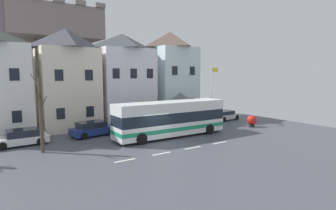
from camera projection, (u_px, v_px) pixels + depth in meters
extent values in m
cube|color=#474A54|center=(163.00, 145.00, 23.41)|extent=(40.00, 60.00, 0.06)
cube|color=silver|center=(125.00, 160.00, 19.11)|extent=(1.60, 0.20, 0.01)
cube|color=silver|center=(162.00, 154.00, 20.75)|extent=(1.60, 0.20, 0.01)
cube|color=silver|center=(193.00, 148.00, 22.40)|extent=(1.60, 0.20, 0.01)
cube|color=silver|center=(220.00, 143.00, 24.05)|extent=(1.60, 0.20, 0.01)
cube|color=black|center=(17.00, 117.00, 25.09)|extent=(0.80, 0.06, 1.10)
cube|color=black|center=(14.00, 74.00, 24.66)|extent=(0.80, 0.06, 1.10)
cube|color=silver|center=(68.00, 89.00, 30.09)|extent=(5.88, 5.63, 8.71)
pyramid|color=#3D3C46|center=(66.00, 38.00, 29.49)|extent=(5.88, 5.63, 2.11)
cube|color=black|center=(61.00, 114.00, 27.18)|extent=(0.80, 0.06, 1.10)
cube|color=black|center=(90.00, 111.00, 28.79)|extent=(0.80, 0.06, 1.10)
cube|color=black|center=(59.00, 75.00, 26.76)|extent=(0.80, 0.06, 1.10)
cube|color=black|center=(89.00, 75.00, 28.37)|extent=(0.80, 0.06, 1.10)
cube|color=white|center=(123.00, 86.00, 33.76)|extent=(6.36, 5.78, 8.97)
pyramid|color=#3D4449|center=(122.00, 42.00, 33.16)|extent=(6.36, 5.78, 1.82)
cube|color=black|center=(117.00, 109.00, 30.44)|extent=(0.80, 0.06, 1.10)
cube|color=black|center=(134.00, 108.00, 31.60)|extent=(0.80, 0.06, 1.10)
cube|color=black|center=(150.00, 106.00, 32.76)|extent=(0.80, 0.06, 1.10)
cube|color=black|center=(116.00, 73.00, 30.00)|extent=(0.80, 0.06, 1.10)
cube|color=black|center=(134.00, 73.00, 31.16)|extent=(0.80, 0.06, 1.10)
cube|color=black|center=(150.00, 73.00, 32.33)|extent=(0.80, 0.06, 1.10)
cube|color=silver|center=(170.00, 83.00, 37.78)|extent=(5.56, 6.19, 9.50)
pyramid|color=brown|center=(170.00, 40.00, 37.13)|extent=(5.56, 6.19, 2.14)
cube|color=black|center=(175.00, 104.00, 34.70)|extent=(0.80, 0.06, 1.10)
cube|color=black|center=(192.00, 102.00, 36.23)|extent=(0.80, 0.06, 1.10)
cube|color=black|center=(175.00, 71.00, 34.24)|extent=(0.80, 0.06, 1.10)
cube|color=black|center=(192.00, 71.00, 35.77)|extent=(0.80, 0.06, 1.10)
cone|color=#5C564B|center=(52.00, 71.00, 50.22)|extent=(36.73, 36.73, 13.02)
cube|color=slate|center=(50.00, 26.00, 49.32)|extent=(14.92, 14.92, 5.14)
cube|color=slate|center=(59.00, 0.00, 42.81)|extent=(1.66, 0.70, 0.74)
cube|color=slate|center=(80.00, 3.00, 44.63)|extent=(1.66, 0.70, 0.74)
cube|color=slate|center=(100.00, 6.00, 46.45)|extent=(1.66, 0.70, 0.74)
cube|color=white|center=(171.00, 128.00, 26.41)|extent=(11.26, 2.61, 1.19)
cube|color=#1E8C60|center=(171.00, 127.00, 26.41)|extent=(11.28, 2.63, 0.36)
cube|color=#19232D|center=(171.00, 117.00, 26.29)|extent=(11.16, 2.56, 1.00)
cube|color=white|center=(171.00, 106.00, 26.18)|extent=(11.26, 2.61, 0.94)
cube|color=#19232D|center=(215.00, 112.00, 29.36)|extent=(0.07, 2.14, 0.96)
cylinder|color=black|center=(194.00, 125.00, 29.55)|extent=(1.00, 0.29, 1.00)
cylinder|color=black|center=(209.00, 129.00, 27.52)|extent=(1.00, 0.29, 1.00)
cylinder|color=black|center=(129.00, 134.00, 25.39)|extent=(1.00, 0.29, 1.00)
cylinder|color=black|center=(141.00, 139.00, 23.36)|extent=(1.00, 0.29, 1.00)
cylinder|color=#473D33|center=(161.00, 115.00, 32.15)|extent=(0.14, 0.14, 2.40)
cylinder|color=#473D33|center=(183.00, 113.00, 33.96)|extent=(0.14, 0.14, 2.40)
cylinder|color=#473D33|center=(177.00, 119.00, 29.42)|extent=(0.14, 0.14, 2.40)
cylinder|color=#473D33|center=(201.00, 116.00, 31.23)|extent=(0.14, 0.14, 2.40)
pyramid|color=#4D5756|center=(180.00, 99.00, 31.47)|extent=(3.60, 3.60, 1.50)
cube|color=silver|center=(225.00, 116.00, 35.98)|extent=(4.15, 2.20, 0.59)
cube|color=#1E232D|center=(224.00, 112.00, 35.80)|extent=(2.54, 1.83, 0.47)
cylinder|color=black|center=(226.00, 116.00, 37.50)|extent=(0.66, 0.26, 0.64)
cylinder|color=black|center=(237.00, 117.00, 36.15)|extent=(0.66, 0.26, 0.64)
cylinder|color=black|center=(213.00, 118.00, 35.84)|extent=(0.66, 0.26, 0.64)
cylinder|color=black|center=(224.00, 119.00, 34.50)|extent=(0.66, 0.26, 0.64)
cube|color=silver|center=(21.00, 140.00, 23.14)|extent=(4.30, 2.04, 0.58)
cube|color=#1E232D|center=(23.00, 133.00, 23.20)|extent=(2.60, 1.76, 0.58)
cylinder|color=black|center=(2.00, 146.00, 21.62)|extent=(0.65, 0.22, 0.64)
cylinder|color=black|center=(0.00, 142.00, 23.09)|extent=(0.65, 0.22, 0.64)
cylinder|color=black|center=(41.00, 141.00, 23.23)|extent=(0.65, 0.22, 0.64)
cylinder|color=black|center=(37.00, 137.00, 24.70)|extent=(0.65, 0.22, 0.64)
cube|color=navy|center=(94.00, 130.00, 26.81)|extent=(4.49, 2.48, 0.66)
cube|color=#1E232D|center=(91.00, 125.00, 26.60)|extent=(2.77, 2.01, 0.56)
cylinder|color=black|center=(102.00, 129.00, 28.43)|extent=(0.66, 0.29, 0.64)
cylinder|color=black|center=(111.00, 132.00, 27.11)|extent=(0.66, 0.29, 0.64)
cylinder|color=black|center=(76.00, 133.00, 26.56)|extent=(0.66, 0.29, 0.64)
cylinder|color=black|center=(84.00, 136.00, 25.24)|extent=(0.66, 0.29, 0.64)
cylinder|color=#2D2D38|center=(191.00, 125.00, 30.45)|extent=(0.15, 0.15, 0.71)
cylinder|color=#2D2D38|center=(192.00, 125.00, 30.32)|extent=(0.15, 0.15, 0.71)
cylinder|color=black|center=(192.00, 119.00, 30.32)|extent=(0.31, 0.31, 0.69)
sphere|color=#D1AD89|center=(192.00, 115.00, 30.26)|extent=(0.22, 0.22, 0.22)
cylinder|color=#2D2D38|center=(208.00, 123.00, 31.47)|extent=(0.13, 0.13, 0.72)
cylinder|color=#2D2D38|center=(206.00, 123.00, 31.52)|extent=(0.13, 0.13, 0.72)
cylinder|color=#512323|center=(207.00, 118.00, 31.42)|extent=(0.31, 0.31, 0.66)
sphere|color=tan|center=(207.00, 114.00, 31.37)|extent=(0.23, 0.23, 0.23)
cylinder|color=#2D2D38|center=(220.00, 125.00, 30.37)|extent=(0.17, 0.17, 0.73)
cylinder|color=#2D2D38|center=(218.00, 125.00, 30.49)|extent=(0.17, 0.17, 0.73)
cylinder|color=#7F6B56|center=(219.00, 119.00, 30.36)|extent=(0.31, 0.31, 0.65)
sphere|color=tan|center=(219.00, 115.00, 30.31)|extent=(0.21, 0.21, 0.21)
cube|color=#33473D|center=(163.00, 120.00, 33.14)|extent=(1.68, 0.45, 0.08)
cube|color=#33473D|center=(162.00, 118.00, 33.31)|extent=(1.68, 0.06, 0.40)
cube|color=#2D2D33|center=(157.00, 123.00, 32.75)|extent=(0.08, 0.36, 0.45)
cube|color=#2D2D33|center=(168.00, 121.00, 33.59)|extent=(0.08, 0.36, 0.45)
cylinder|color=silver|center=(212.00, 96.00, 32.62)|extent=(0.10, 0.10, 6.82)
cube|color=yellow|center=(215.00, 70.00, 32.52)|extent=(0.90, 0.03, 0.56)
cylinder|color=black|center=(252.00, 126.00, 31.23)|extent=(0.66, 0.66, 0.25)
sphere|color=red|center=(252.00, 120.00, 31.15)|extent=(1.09, 1.09, 1.09)
cylinder|color=brown|center=(41.00, 115.00, 20.79)|extent=(0.28, 0.28, 5.73)
cylinder|color=brown|center=(40.00, 95.00, 20.25)|extent=(0.20, 0.87, 0.83)
cylinder|color=brown|center=(39.00, 97.00, 20.35)|extent=(0.30, 0.68, 0.83)
cylinder|color=brown|center=(44.00, 103.00, 20.60)|extent=(0.46, 0.54, 0.96)
cylinder|color=brown|center=(35.00, 81.00, 20.78)|extent=(0.54, 1.05, 1.11)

